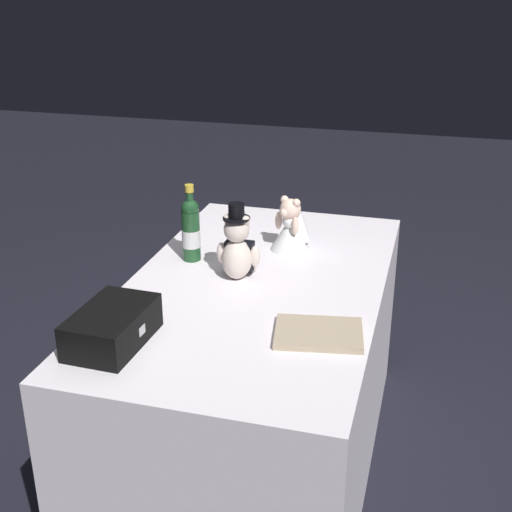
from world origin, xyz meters
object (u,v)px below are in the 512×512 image
object	(u,v)px
signing_pen	(233,232)
teddy_bear_bride	(292,226)
gift_case_black	(112,327)
guestbook	(319,333)
teddy_bear_groom	(238,249)
champagne_bottle	(191,229)

from	to	relation	value
signing_pen	teddy_bear_bride	bearing A→B (deg)	-110.02
gift_case_black	guestbook	size ratio (longest dim) A/B	1.16
teddy_bear_groom	champagne_bottle	world-z (taller)	champagne_bottle
champagne_bottle	signing_pen	size ratio (longest dim) A/B	2.88
teddy_bear_bride	gift_case_black	bearing A→B (deg)	158.04
gift_case_black	teddy_bear_bride	bearing A→B (deg)	-21.96
teddy_bear_bride	champagne_bottle	distance (m)	0.40
signing_pen	guestbook	world-z (taller)	guestbook
teddy_bear_groom	signing_pen	bearing A→B (deg)	19.47
teddy_bear_bride	guestbook	bearing A→B (deg)	-160.80
teddy_bear_groom	gift_case_black	distance (m)	0.59
teddy_bear_bride	teddy_bear_groom	bearing A→B (deg)	157.97
champagne_bottle	signing_pen	distance (m)	0.34
gift_case_black	guestbook	xyz separation A→B (m)	(0.20, -0.58, -0.04)
teddy_bear_groom	teddy_bear_bride	distance (m)	0.34
teddy_bear_bride	guestbook	distance (m)	0.70
champagne_bottle	signing_pen	xyz separation A→B (m)	(0.31, -0.07, -0.12)
teddy_bear_bride	signing_pen	size ratio (longest dim) A/B	2.09
teddy_bear_groom	gift_case_black	size ratio (longest dim) A/B	0.92
champagne_bottle	gift_case_black	size ratio (longest dim) A/B	0.97
gift_case_black	signing_pen	bearing A→B (deg)	-4.38
teddy_bear_groom	teddy_bear_bride	xyz separation A→B (m)	(0.31, -0.13, -0.01)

